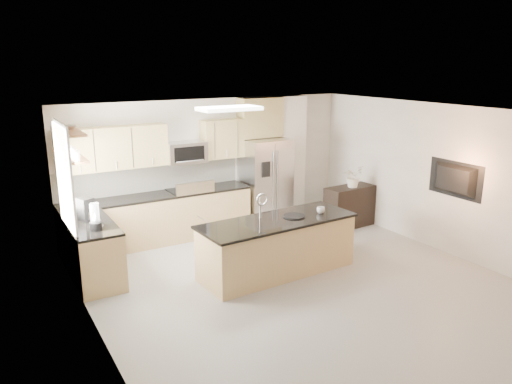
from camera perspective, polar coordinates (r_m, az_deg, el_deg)
floor at (r=7.73m, az=5.40°, el=-10.62°), size 6.50×6.50×0.00m
ceiling at (r=7.03m, az=5.92°, el=8.91°), size 6.00×6.50×0.02m
wall_back at (r=10.01m, az=-5.25°, el=3.15°), size 6.00×0.02×2.60m
wall_left at (r=6.10m, az=-18.01°, el=-5.20°), size 0.02×6.50×2.60m
wall_right at (r=9.30m, az=20.86°, el=1.33°), size 0.02×6.50×2.60m
back_counter at (r=9.49m, az=-11.03°, el=-2.89°), size 3.55×0.66×1.44m
left_counter at (r=8.16m, az=-18.16°, el=-6.44°), size 0.66×1.50×0.92m
range at (r=9.69m, az=-7.53°, el=-2.37°), size 0.76×0.64×1.14m
upper_cabinets at (r=9.30m, az=-12.21°, el=5.27°), size 3.50×0.33×0.75m
microwave at (r=9.53m, az=-8.05°, el=4.49°), size 0.76×0.40×0.40m
refrigerator at (r=10.26m, az=1.07°, el=1.15°), size 0.92×0.78×1.78m
partition_column at (r=10.76m, az=3.93°, el=3.99°), size 0.60×0.30×2.60m
window at (r=7.77m, az=-21.03°, el=1.45°), size 0.04×1.15×1.65m
shelf_lower at (r=7.83m, az=-20.44°, el=3.85°), size 0.30×1.20×0.04m
shelf_upper at (r=7.77m, az=-20.69°, el=6.52°), size 0.30×1.20×0.04m
ceiling_fixture at (r=8.18m, az=-3.07°, el=9.51°), size 1.00×0.50×0.06m
island at (r=8.01m, az=2.44°, el=-6.18°), size 2.61×1.06×1.31m
credenza at (r=10.37m, az=10.62°, el=-1.64°), size 1.08×0.50×0.84m
cup at (r=8.23m, az=7.41°, el=-2.06°), size 0.15×0.15×0.11m
platter at (r=8.02m, az=4.37°, el=-2.76°), size 0.47×0.47×0.02m
blender at (r=7.59m, az=-17.91°, el=-2.92°), size 0.18×0.18×0.41m
kettle at (r=7.80m, az=-17.84°, el=-2.90°), size 0.21×0.21×0.26m
coffee_maker at (r=8.09m, az=-18.89°, el=-1.93°), size 0.26×0.29×0.36m
bowl at (r=7.82m, az=-20.80°, el=6.98°), size 0.43×0.43×0.08m
flower_vase at (r=10.17m, az=11.08°, el=2.38°), size 0.71×0.65×0.66m
television at (r=9.10m, az=21.49°, el=1.31°), size 0.14×1.08×0.62m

